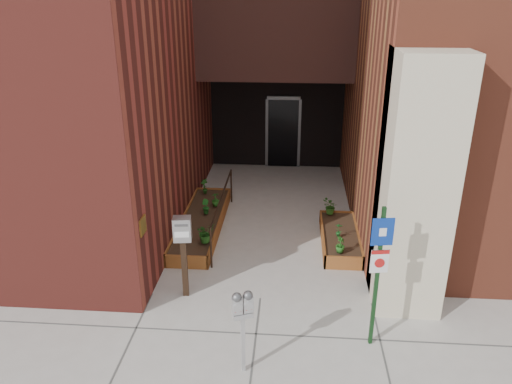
# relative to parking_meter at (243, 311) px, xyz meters

# --- Properties ---
(ground) EXTENTS (80.00, 80.00, 0.00)m
(ground) POSITION_rel_parking_meter_xyz_m (0.12, 1.83, -1.05)
(ground) COLOR #9E9991
(ground) RESTS_ON ground
(planter_left) EXTENTS (0.90, 3.60, 0.30)m
(planter_left) POSITION_rel_parking_meter_xyz_m (-1.43, 4.53, -0.92)
(planter_left) COLOR brown
(planter_left) RESTS_ON ground
(planter_right) EXTENTS (0.80, 2.20, 0.30)m
(planter_right) POSITION_rel_parking_meter_xyz_m (1.72, 4.03, -0.92)
(planter_right) COLOR brown
(planter_right) RESTS_ON ground
(handrail) EXTENTS (0.04, 3.34, 0.90)m
(handrail) POSITION_rel_parking_meter_xyz_m (-0.93, 4.48, -0.31)
(handrail) COLOR black
(handrail) RESTS_ON ground
(parking_meter) EXTENTS (0.32, 0.21, 1.36)m
(parking_meter) POSITION_rel_parking_meter_xyz_m (0.00, 0.00, 0.00)
(parking_meter) COLOR #B5B5B8
(parking_meter) RESTS_ON ground
(sign_post) EXTENTS (0.32, 0.10, 2.38)m
(sign_post) POSITION_rel_parking_meter_xyz_m (1.95, 0.74, 0.41)
(sign_post) COLOR #133416
(sign_post) RESTS_ON ground
(payment_dropbox) EXTENTS (0.34, 0.27, 1.57)m
(payment_dropbox) POSITION_rel_parking_meter_xyz_m (-1.24, 1.86, 0.08)
(payment_dropbox) COLOR black
(payment_dropbox) RESTS_ON ground
(shrub_left_a) EXTENTS (0.53, 0.53, 0.41)m
(shrub_left_a) POSITION_rel_parking_meter_xyz_m (-1.13, 3.35, -0.55)
(shrub_left_a) COLOR #1F5017
(shrub_left_a) RESTS_ON planter_left
(shrub_left_b) EXTENTS (0.27, 0.27, 0.34)m
(shrub_left_b) POSITION_rel_parking_meter_xyz_m (-1.37, 4.75, -0.58)
(shrub_left_b) COLOR #195618
(shrub_left_b) RESTS_ON planter_left
(shrub_left_c) EXTENTS (0.25, 0.25, 0.34)m
(shrub_left_c) POSITION_rel_parking_meter_xyz_m (-1.20, 5.20, -0.59)
(shrub_left_c) COLOR #215B1A
(shrub_left_c) RESTS_ON planter_left
(shrub_left_d) EXTENTS (0.29, 0.29, 0.39)m
(shrub_left_d) POSITION_rel_parking_meter_xyz_m (-1.59, 5.95, -0.56)
(shrub_left_d) COLOR #1D5217
(shrub_left_d) RESTS_ON planter_left
(shrub_right_a) EXTENTS (0.25, 0.25, 0.34)m
(shrub_right_a) POSITION_rel_parking_meter_xyz_m (1.64, 3.13, -0.59)
(shrub_right_a) COLOR #1F5518
(shrub_right_a) RESTS_ON planter_right
(shrub_right_b) EXTENTS (0.20, 0.20, 0.31)m
(shrub_right_b) POSITION_rel_parking_meter_xyz_m (1.66, 3.82, -0.60)
(shrub_right_b) COLOR #1B5E21
(shrub_right_b) RESTS_ON planter_right
(shrub_right_c) EXTENTS (0.47, 0.47, 0.37)m
(shrub_right_c) POSITION_rel_parking_meter_xyz_m (1.55, 4.93, -0.57)
(shrub_right_c) COLOR #275C1A
(shrub_right_c) RESTS_ON planter_right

